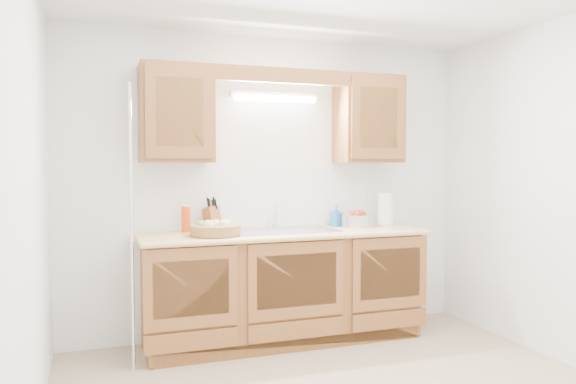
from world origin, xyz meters
name	(u,v)px	position (x,y,z in m)	size (l,w,h in m)	color
room	(349,196)	(0.00, 0.00, 1.25)	(3.52, 3.50, 2.50)	tan
base_cabinets	(283,287)	(0.00, 1.20, 0.44)	(2.20, 0.60, 0.86)	brown
countertop	(284,234)	(0.00, 1.19, 0.88)	(2.30, 0.63, 0.04)	#E7BE79
upper_cabinet_left	(176,114)	(-0.83, 1.33, 1.83)	(0.55, 0.33, 0.75)	brown
upper_cabinet_right	(368,119)	(0.83, 1.33, 1.83)	(0.55, 0.33, 0.75)	brown
valance	(284,76)	(0.00, 1.19, 2.14)	(2.20, 0.05, 0.12)	brown
fluorescent_fixture	(275,97)	(0.00, 1.42, 2.00)	(0.76, 0.08, 0.08)	white
sink	(283,240)	(0.00, 1.21, 0.83)	(0.84, 0.46, 0.36)	#9E9EA3
wire_shelf_pole	(132,228)	(-1.20, 0.94, 1.00)	(0.03, 0.03, 2.00)	silver
outlet_plate	(372,196)	(0.95, 1.49, 1.15)	(0.08, 0.01, 0.12)	white
fruit_basket	(215,228)	(-0.58, 1.10, 0.95)	(0.43, 0.43, 0.12)	#A17541
knife_block	(212,218)	(-0.54, 1.39, 1.00)	(0.15, 0.18, 0.28)	brown
orange_canister	(186,218)	(-0.75, 1.38, 1.01)	(0.09, 0.09, 0.22)	#E2470C
soap_bottle	(336,216)	(0.54, 1.36, 0.99)	(0.08, 0.08, 0.18)	#2468B7
sponge	(333,224)	(0.54, 1.44, 0.91)	(0.10, 0.08, 0.02)	#CC333F
paper_towel	(385,209)	(0.98, 1.29, 1.04)	(0.17, 0.17, 0.34)	silver
apple_bowl	(357,220)	(0.69, 1.27, 0.96)	(0.31, 0.31, 0.14)	silver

